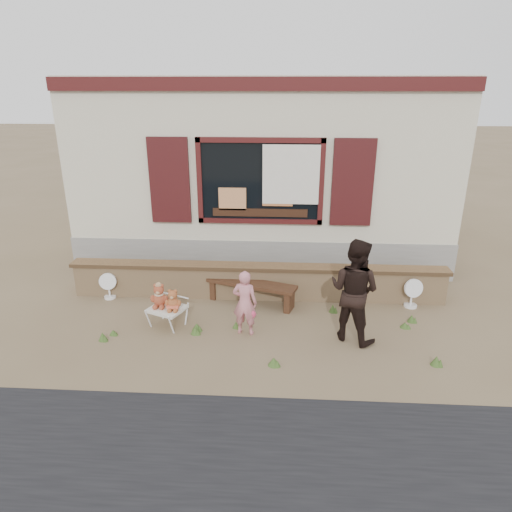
# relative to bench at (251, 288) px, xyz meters

# --- Properties ---
(ground) EXTENTS (80.00, 80.00, 0.00)m
(ground) POSITION_rel_bench_xyz_m (0.09, -0.73, -0.32)
(ground) COLOR brown
(ground) RESTS_ON ground
(shopfront) EXTENTS (8.04, 5.13, 4.00)m
(shopfront) POSITION_rel_bench_xyz_m (0.09, 3.76, 1.68)
(shopfront) COLOR #BAB096
(shopfront) RESTS_ON ground
(brick_wall) EXTENTS (7.10, 0.36, 0.67)m
(brick_wall) POSITION_rel_bench_xyz_m (0.09, 0.27, 0.03)
(brick_wall) COLOR tan
(brick_wall) RESTS_ON ground
(bench) EXTENTS (1.72, 0.88, 0.43)m
(bench) POSITION_rel_bench_xyz_m (0.00, 0.00, 0.00)
(bench) COLOR #362013
(bench) RESTS_ON ground
(folding_chair) EXTENTS (0.70, 0.67, 0.34)m
(folding_chair) POSITION_rel_bench_xyz_m (-1.36, -0.93, -0.01)
(folding_chair) COLOR silver
(folding_chair) RESTS_ON ground
(teddy_bear_left) EXTENTS (0.38, 0.36, 0.42)m
(teddy_bear_left) POSITION_rel_bench_xyz_m (-1.48, -0.87, 0.23)
(teddy_bear_left) COLOR brown
(teddy_bear_left) RESTS_ON folding_chair
(teddy_bear_right) EXTENTS (0.34, 0.32, 0.37)m
(teddy_bear_right) POSITION_rel_bench_xyz_m (-1.23, -0.98, 0.21)
(teddy_bear_right) COLOR brown
(teddy_bear_right) RESTS_ON folding_chair
(child) EXTENTS (0.44, 0.33, 1.10)m
(child) POSITION_rel_bench_xyz_m (-0.03, -1.09, 0.24)
(child) COLOR pink
(child) RESTS_ON ground
(adult) EXTENTS (1.03, 0.99, 1.68)m
(adult) POSITION_rel_bench_xyz_m (1.68, -1.14, 0.53)
(adult) COLOR black
(adult) RESTS_ON ground
(fan_left) EXTENTS (0.33, 0.22, 0.52)m
(fan_left) POSITION_rel_bench_xyz_m (-2.73, 0.07, -0.05)
(fan_left) COLOR white
(fan_left) RESTS_ON ground
(fan_right) EXTENTS (0.36, 0.24, 0.56)m
(fan_right) POSITION_rel_bench_xyz_m (2.94, 0.04, -0.03)
(fan_right) COLOR white
(fan_right) RESTS_ON ground
(grass_tufts) EXTENTS (5.26, 1.87, 0.16)m
(grass_tufts) POSITION_rel_bench_xyz_m (0.55, -1.19, -0.25)
(grass_tufts) COLOR #3C5923
(grass_tufts) RESTS_ON ground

